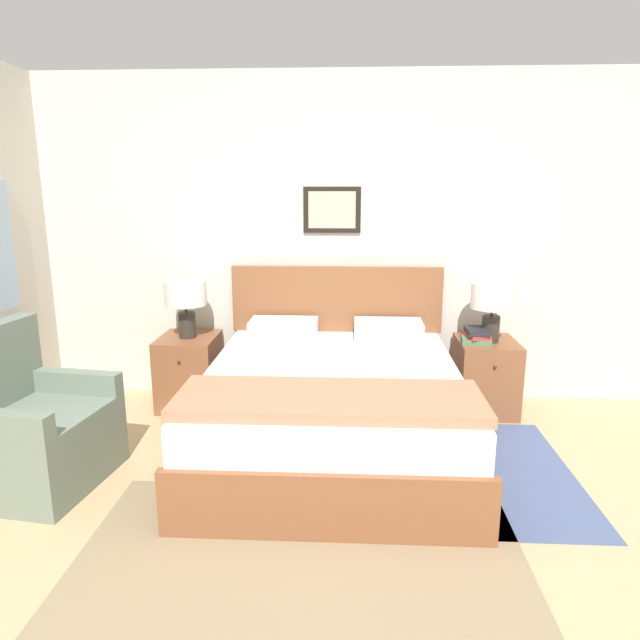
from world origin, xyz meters
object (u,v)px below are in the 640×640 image
at_px(nightstand_by_door, 485,376).
at_px(table_lamp_by_door, 492,301).
at_px(nightstand_near_window, 190,371).
at_px(table_lamp_near_window, 186,298).
at_px(armchair, 32,433).
at_px(bed, 333,405).

bearing_deg(nightstand_by_door, table_lamp_by_door, -63.53).
height_order(nightstand_near_window, table_lamp_near_window, table_lamp_near_window).
height_order(armchair, nightstand_by_door, armchair).
distance_m(armchair, table_lamp_near_window, 1.50).
relative_size(bed, nightstand_near_window, 3.58).
distance_m(nightstand_near_window, table_lamp_near_window, 0.60).
relative_size(nightstand_by_door, table_lamp_near_window, 1.27).
xyz_separation_m(bed, nightstand_near_window, (-1.17, 0.75, -0.03)).
bearing_deg(armchair, bed, 114.46).
bearing_deg(armchair, nightstand_by_door, 121.41).
height_order(bed, nightstand_near_window, bed).
distance_m(bed, nightstand_by_door, 1.39).
xyz_separation_m(nightstand_near_window, nightstand_by_door, (2.34, 0.00, 0.00)).
xyz_separation_m(nightstand_near_window, table_lamp_by_door, (2.35, -0.02, 0.60)).
height_order(nightstand_near_window, nightstand_by_door, same).
height_order(table_lamp_near_window, table_lamp_by_door, same).
height_order(nightstand_by_door, table_lamp_near_window, table_lamp_near_window).
xyz_separation_m(armchair, table_lamp_near_window, (0.59, 1.26, 0.57)).
relative_size(bed, armchair, 2.16).
bearing_deg(table_lamp_near_window, nightstand_by_door, 0.47).
bearing_deg(table_lamp_by_door, nightstand_by_door, 116.47).
bearing_deg(bed, table_lamp_by_door, 31.86).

